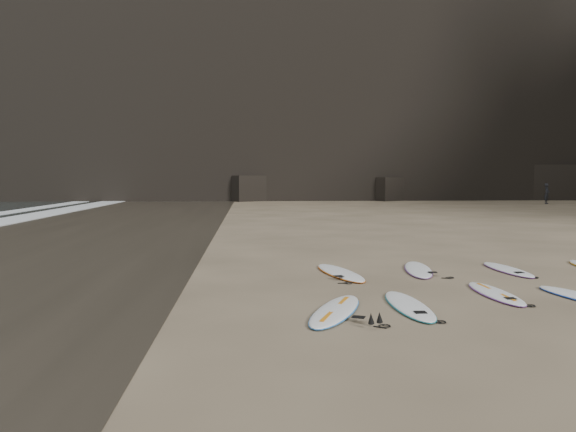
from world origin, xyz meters
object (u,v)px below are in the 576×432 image
at_px(surfboard_2, 495,293).
at_px(person_a, 547,194).
at_px(surfboard_7, 508,269).
at_px(surfboard_0, 335,310).
at_px(surfboard_6, 418,269).
at_px(surfboard_1, 409,305).
at_px(surfboard_5, 340,272).

height_order(surfboard_2, person_a, person_a).
bearing_deg(person_a, surfboard_7, -165.18).
distance_m(surfboard_7, person_a, 39.20).
distance_m(surfboard_0, surfboard_6, 5.00).
distance_m(surfboard_0, person_a, 45.23).
relative_size(surfboard_0, person_a, 1.43).
bearing_deg(surfboard_1, surfboard_6, 70.44).
xyz_separation_m(surfboard_0, surfboard_5, (0.71, 3.83, 0.00)).
distance_m(surfboard_5, surfboard_7, 4.30).
bearing_deg(surfboard_1, surfboard_7, 45.63).
distance_m(surfboard_2, surfboard_5, 3.77).
bearing_deg(surfboard_5, surfboard_7, -9.39).
relative_size(surfboard_1, person_a, 1.37).
height_order(surfboard_5, person_a, person_a).
xyz_separation_m(surfboard_6, person_a, (21.88, 33.75, 0.85)).
relative_size(surfboard_5, surfboard_7, 1.13).
relative_size(surfboard_2, surfboard_7, 0.99).
bearing_deg(surfboard_5, surfboard_6, -2.28).
height_order(surfboard_0, surfboard_5, surfboard_5).
height_order(surfboard_1, surfboard_6, surfboard_6).
xyz_separation_m(surfboard_7, person_a, (19.63, 33.92, 0.86)).
xyz_separation_m(surfboard_5, surfboard_6, (2.05, 0.34, -0.00)).
bearing_deg(surfboard_7, surfboard_6, 173.56).
xyz_separation_m(surfboard_0, surfboard_1, (1.39, 0.29, -0.00)).
bearing_deg(surfboard_5, surfboard_2, -55.56).
relative_size(surfboard_6, person_a, 1.43).
relative_size(surfboard_6, surfboard_7, 1.09).
height_order(surfboard_0, surfboard_7, surfboard_0).
bearing_deg(surfboard_2, surfboard_1, -155.33).
xyz_separation_m(surfboard_2, surfboard_7, (1.58, 2.79, 0.00)).
bearing_deg(surfboard_7, surfboard_1, -136.50).
distance_m(surfboard_2, person_a, 42.40).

